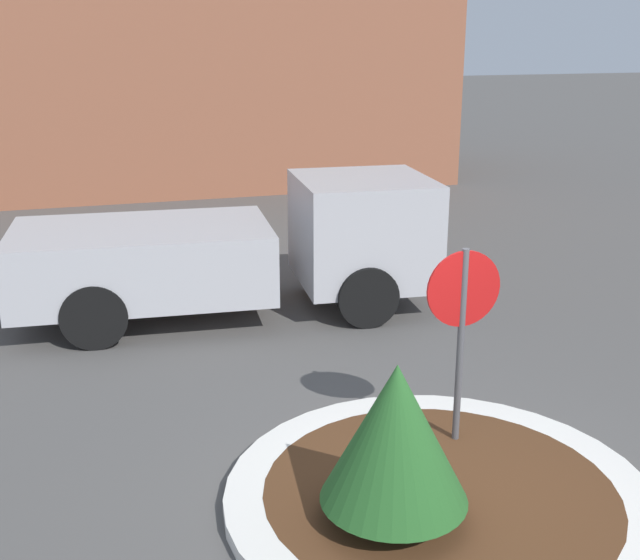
{
  "coord_description": "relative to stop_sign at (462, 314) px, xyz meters",
  "views": [
    {
      "loc": [
        -2.82,
        -5.77,
        4.13
      ],
      "look_at": [
        -0.2,
        3.18,
        1.17
      ],
      "focal_mm": 45.0,
      "sensor_mm": 36.0,
      "label": 1
    }
  ],
  "objects": [
    {
      "name": "traffic_island",
      "position": [
        -0.54,
        -0.83,
        -1.42
      ],
      "size": [
        3.91,
        3.91,
        0.14
      ],
      "color": "silver",
      "rests_on": "ground_plane"
    },
    {
      "name": "island_shrub",
      "position": [
        -1.12,
        -1.13,
        -0.53
      ],
      "size": [
        1.25,
        1.25,
        1.42
      ],
      "color": "brown",
      "rests_on": "traffic_island"
    },
    {
      "name": "ground_plane",
      "position": [
        -0.54,
        -0.83,
        -1.48
      ],
      "size": [
        120.0,
        120.0,
        0.0
      ],
      "primitive_type": "plane",
      "color": "#514F4C"
    },
    {
      "name": "stop_sign",
      "position": [
        0.0,
        0.0,
        0.0
      ],
      "size": [
        0.76,
        0.07,
        2.13
      ],
      "color": "#4C4C51",
      "rests_on": "ground_plane"
    },
    {
      "name": "utility_truck",
      "position": [
        -1.25,
        4.69,
        -0.48
      ],
      "size": [
        6.22,
        2.52,
        1.98
      ],
      "rotation": [
        0.0,
        0.0,
        -0.07
      ],
      "color": "#B2B2B7",
      "rests_on": "ground_plane"
    },
    {
      "name": "storefront_building",
      "position": [
        -1.28,
        16.12,
        1.8
      ],
      "size": [
        15.21,
        6.07,
        6.57
      ],
      "color": "#93563D",
      "rests_on": "ground_plane"
    }
  ]
}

